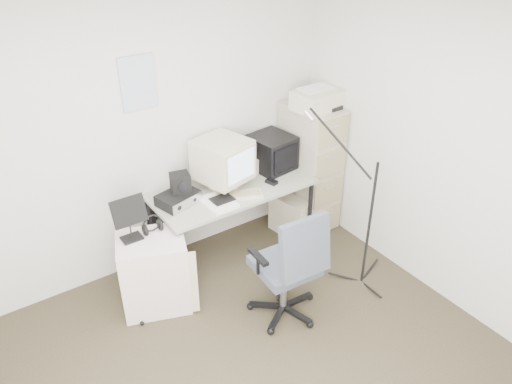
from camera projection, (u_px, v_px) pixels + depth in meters
floor at (268, 382)px, 3.62m from camera, size 3.60×3.60×0.01m
ceiling at (274, 28)px, 2.34m from camera, size 3.60×3.60×0.01m
wall_back at (147, 139)px, 4.26m from camera, size 3.60×0.02×2.50m
wall_right at (458, 164)px, 3.86m from camera, size 0.02×3.60×2.50m
wall_calendar at (138, 83)px, 3.98m from camera, size 0.30×0.02×0.44m
filing_cabinet at (310, 166)px, 5.11m from camera, size 0.40×0.60×1.30m
printer at (318, 99)px, 4.68m from camera, size 0.50×0.36×0.18m
desk at (233, 220)px, 4.77m from camera, size 1.50×0.70×0.73m
crt_monitor at (223, 164)px, 4.49m from camera, size 0.51×0.53×0.46m
crt_tv at (271, 152)px, 4.83m from camera, size 0.42×0.43×0.34m
desk_speaker at (254, 167)px, 4.77m from camera, size 0.09×0.09×0.15m
keyboard at (239, 195)px, 4.43m from camera, size 0.44×0.30×0.02m
mouse at (272, 182)px, 4.64m from camera, size 0.09×0.12×0.03m
radio_receiver at (178, 198)px, 4.32m from camera, size 0.39×0.32×0.10m
radio_speaker at (180, 182)px, 4.30m from camera, size 0.19×0.18×0.16m
papers at (218, 202)px, 4.34m from camera, size 0.25×0.33×0.02m
pc_tower at (290, 216)px, 5.12m from camera, size 0.27×0.47×0.41m
office_chair at (285, 263)px, 3.97m from camera, size 0.63×0.63×1.03m
side_cart at (154, 272)px, 4.15m from camera, size 0.66×0.59×0.67m
music_stand at (129, 218)px, 3.89m from camera, size 0.28×0.16×0.40m
headphones at (152, 226)px, 4.04m from camera, size 0.19×0.19×0.03m
mic_stand at (372, 207)px, 4.17m from camera, size 0.03×0.03×1.59m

